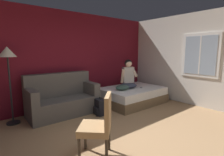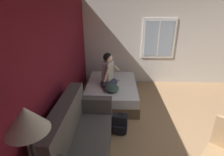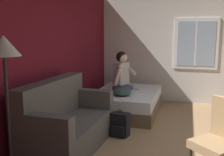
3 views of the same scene
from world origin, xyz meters
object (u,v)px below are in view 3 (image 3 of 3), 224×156
Objects in this scene: side_chair at (221,138)px; throw_pillow at (122,92)px; person_seated at (122,76)px; cell_phone at (137,89)px; backpack at (120,125)px; bed at (127,102)px; floor_lamp at (5,61)px; couch at (66,123)px.

throw_pillow is (2.00, 1.66, 0.02)m from side_chair.
person_seated reaches higher than throw_pillow.
throw_pillow reaches higher than cell_phone.
throw_pillow is at bearing 11.96° from backpack.
side_chair is at bearing -145.41° from bed.
backpack is (-1.29, -0.29, -0.64)m from person_seated.
side_chair is 1.12× the size of person_seated.
person_seated is at bearing 37.05° from side_chair.
backpack is 0.27× the size of floor_lamp.
cell_phone reaches higher than backpack.
backpack is at bearing -23.40° from floor_lamp.
throw_pillow is at bearing -15.28° from couch.
side_chair is (-2.43, -1.67, 0.30)m from bed.
cell_phone is (0.31, -0.26, -0.35)m from person_seated.
throw_pillow is at bearing -11.79° from floor_lamp.
cell_phone reaches higher than bed.
floor_lamp reaches higher than person_seated.
floor_lamp is (-0.78, 2.24, 0.90)m from side_chair.
person_seated is at bearing 10.77° from cell_phone.
bed is 13.30× the size of cell_phone.
side_chair is 2.93m from person_seated.
throw_pillow is (1.66, -0.45, 0.16)m from couch.
bed is 2.19× the size of person_seated.
side_chair is at bearing -125.30° from backpack.
person_seated is 1.91× the size of backpack.
cell_phone is at bearing -12.43° from floor_lamp.
throw_pillow is at bearing -164.57° from person_seated.
side_chair is at bearing -142.95° from person_seated.
backpack is at bearing -171.31° from bed.
person_seated is 3.19m from floor_lamp.
backpack is 2.33m from floor_lamp.
side_chair reaches higher than backpack.
person_seated is (2.32, 1.75, 0.30)m from side_chair.
floor_lamp is (-2.77, 0.58, 0.88)m from throw_pillow.
side_chair is 2.54m from floor_lamp.
throw_pillow is (0.96, 0.20, 0.36)m from backpack.
side_chair reaches higher than cell_phone.
throw_pillow reaches higher than bed.
bed is at bearing 34.59° from side_chair.
cell_phone is (2.29, -0.63, 0.09)m from couch.
person_seated reaches higher than couch.
floor_lamp is at bearing 173.57° from couch.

